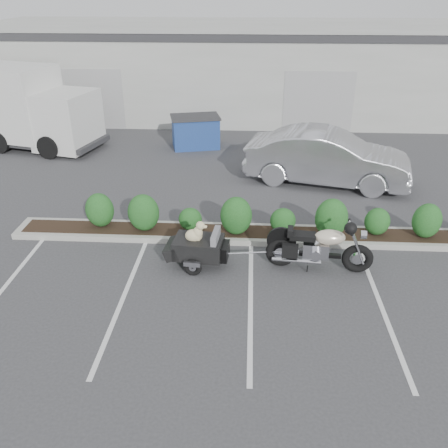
# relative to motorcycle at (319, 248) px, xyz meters

# --- Properties ---
(ground) EXTENTS (90.00, 90.00, 0.00)m
(ground) POSITION_rel_motorcycle_xyz_m (-2.74, -0.74, -0.56)
(ground) COLOR #38383A
(ground) RESTS_ON ground
(planter_kerb) EXTENTS (12.00, 1.00, 0.15)m
(planter_kerb) POSITION_rel_motorcycle_xyz_m (-1.74, 1.46, -0.49)
(planter_kerb) COLOR #9E9E93
(planter_kerb) RESTS_ON ground
(building) EXTENTS (26.00, 10.00, 4.00)m
(building) POSITION_rel_motorcycle_xyz_m (-2.74, 16.26, 1.44)
(building) COLOR #9EA099
(building) RESTS_ON ground
(motorcycle) EXTENTS (2.46, 0.87, 1.41)m
(motorcycle) POSITION_rel_motorcycle_xyz_m (0.00, 0.00, 0.00)
(motorcycle) COLOR black
(motorcycle) RESTS_ON ground
(pet_trailer) EXTENTS (1.98, 1.11, 1.17)m
(pet_trailer) POSITION_rel_motorcycle_xyz_m (-2.78, 0.03, -0.07)
(pet_trailer) COLOR black
(pet_trailer) RESTS_ON ground
(sedan) EXTENTS (5.54, 3.03, 1.73)m
(sedan) POSITION_rel_motorcycle_xyz_m (0.88, 5.35, 0.30)
(sedan) COLOR silver
(sedan) RESTS_ON ground
(dumpster) EXTENTS (2.13, 1.68, 1.24)m
(dumpster) POSITION_rel_motorcycle_xyz_m (-3.81, 8.88, 0.06)
(dumpster) COLOR navy
(dumpster) RESTS_ON ground
(delivery_truck) EXTENTS (7.07, 3.76, 3.09)m
(delivery_truck) POSITION_rel_motorcycle_xyz_m (-10.87, 8.71, 0.92)
(delivery_truck) COLOR silver
(delivery_truck) RESTS_ON ground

